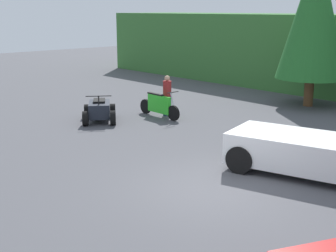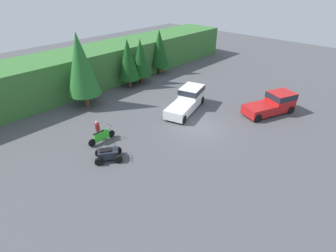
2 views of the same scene
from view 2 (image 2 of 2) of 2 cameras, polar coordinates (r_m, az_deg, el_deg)
ground_plane at (r=23.22m, az=6.63°, el=-0.29°), size 80.00×80.00×0.00m
hillside_backdrop at (r=33.47m, az=-16.09°, el=12.31°), size 44.00×6.00×4.15m
tree_left at (r=26.77m, az=-18.48°, el=12.60°), size 3.21×3.21×7.30m
tree_mid_left at (r=31.05m, az=-8.68°, el=14.15°), size 2.47×2.47×5.62m
tree_mid_right at (r=32.16m, az=-5.99°, el=14.57°), size 2.35×2.35×5.33m
tree_right at (r=35.53m, az=-1.89°, el=16.58°), size 2.52×2.52×5.72m
pickup_truck_red at (r=27.09m, az=22.00°, el=4.66°), size 5.39×3.70×1.95m
pickup_truck_second at (r=26.05m, az=4.34°, el=5.88°), size 6.03×3.45×1.95m
dirt_bike at (r=21.54m, az=-14.24°, el=-2.19°), size 2.45×0.60×1.19m
quad_atv at (r=19.46m, az=-12.88°, el=-5.99°), size 2.33×2.17×1.16m
rider_person at (r=21.65m, az=-15.05°, el=-0.76°), size 0.45×0.45×1.72m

